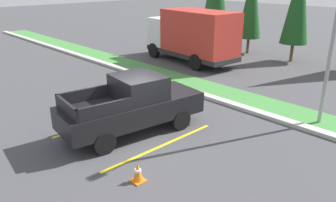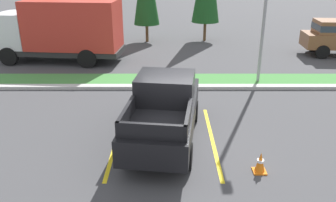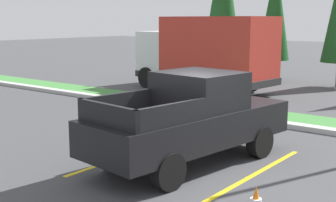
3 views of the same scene
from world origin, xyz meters
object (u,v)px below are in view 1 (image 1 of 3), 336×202
(pickup_truck_main, at_px, (133,105))
(cypress_tree_left_inner, at_px, (252,1))
(cargo_truck_distant, at_px, (192,35))
(street_light, at_px, (335,15))
(traffic_cone, at_px, (138,172))
(cypress_tree_center, at_px, (299,0))

(pickup_truck_main, height_order, cypress_tree_left_inner, cypress_tree_left_inner)
(cargo_truck_distant, distance_m, street_light, 11.04)
(cargo_truck_distant, bearing_deg, traffic_cone, -53.24)
(cypress_tree_left_inner, relative_size, traffic_cone, 10.61)
(pickup_truck_main, distance_m, cypress_tree_center, 14.75)
(street_light, bearing_deg, cypress_tree_left_inner, 135.83)
(cypress_tree_center, xyz_separation_m, traffic_cone, (3.99, -16.29, -3.70))
(street_light, bearing_deg, traffic_cone, -103.30)
(cypress_tree_left_inner, distance_m, cypress_tree_center, 3.52)
(pickup_truck_main, xyz_separation_m, cypress_tree_center, (-1.36, 14.39, 2.95))
(street_light, xyz_separation_m, cypress_tree_left_inner, (-9.25, 8.98, -0.39))
(pickup_truck_main, distance_m, cypress_tree_left_inner, 15.52)
(pickup_truck_main, height_order, cypress_tree_center, cypress_tree_center)
(cargo_truck_distant, xyz_separation_m, cypress_tree_center, (4.38, 5.09, 2.14))
(cargo_truck_distant, relative_size, traffic_cone, 11.66)
(street_light, bearing_deg, cargo_truck_distant, 159.47)
(cypress_tree_left_inner, bearing_deg, cypress_tree_center, -1.63)
(pickup_truck_main, xyz_separation_m, traffic_cone, (2.63, -1.90, -0.75))
(cypress_tree_left_inner, bearing_deg, pickup_truck_main, -71.43)
(cypress_tree_left_inner, height_order, cypress_tree_center, cypress_tree_center)
(street_light, relative_size, cypress_tree_left_inner, 1.12)
(pickup_truck_main, height_order, cargo_truck_distant, cargo_truck_distant)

